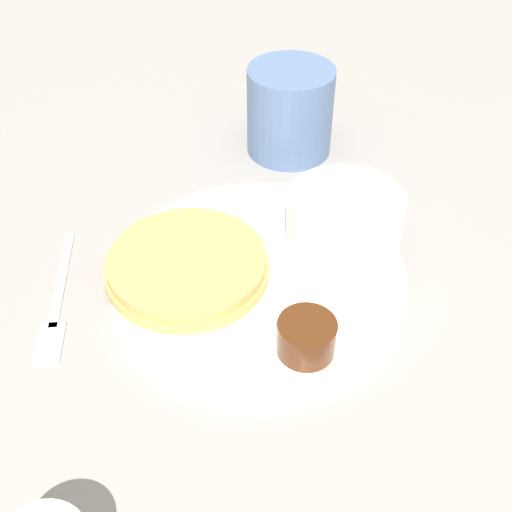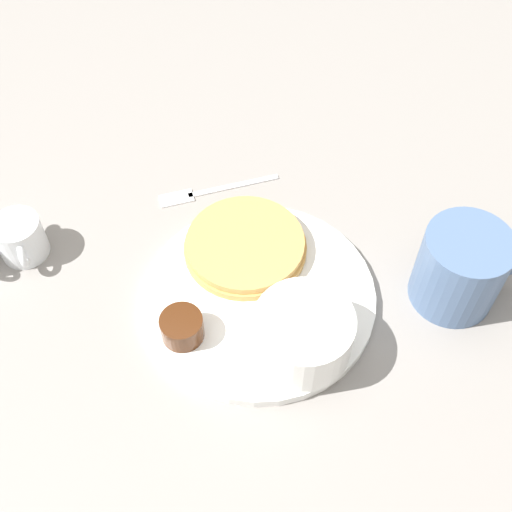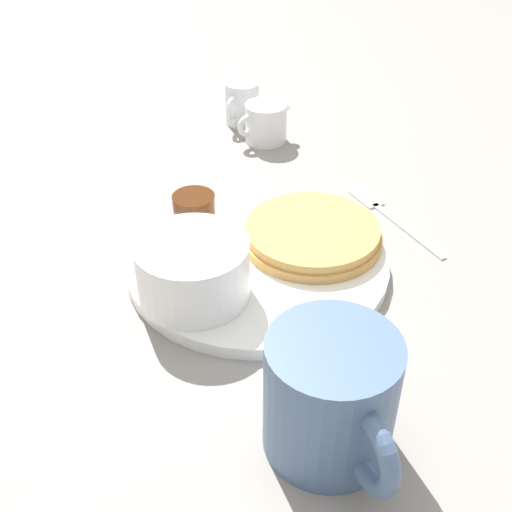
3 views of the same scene
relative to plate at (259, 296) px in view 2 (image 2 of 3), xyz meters
The scene contains 9 objects.
ground_plane 0.01m from the plate, ahead, with size 4.00×4.00×0.00m, color gray.
plate is the anchor object (origin of this frame).
pancake_stack 0.06m from the plate, 61.28° to the right, with size 0.14×0.14×0.02m.
bowl 0.09m from the plate, 136.72° to the left, with size 0.10×0.10×0.05m.
syrup_cup 0.09m from the plate, 46.72° to the left, with size 0.04×0.04×0.03m.
butter_ramekin 0.09m from the plate, 127.72° to the left, with size 0.05×0.05×0.04m.
coffee_mug 0.21m from the plate, 164.12° to the right, with size 0.12×0.09×0.09m.
creamer_pitcher_near 0.27m from the plate, ahead, with size 0.05×0.07×0.05m.
fork 0.17m from the plate, 53.28° to the right, with size 0.14×0.09×0.00m.
Camera 2 is at (-0.09, 0.37, 0.58)m, focal length 45.00 mm.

